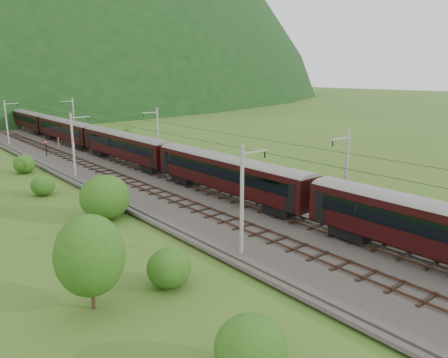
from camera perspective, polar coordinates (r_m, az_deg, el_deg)
ground at (r=36.74m, az=9.57°, el=-7.49°), size 600.00×600.00×0.00m
railbed at (r=43.47m, az=-0.40°, el=-3.71°), size 14.00×220.00×0.30m
track_left at (r=42.01m, az=-2.95°, el=-4.04°), size 2.40×220.00×0.27m
track_right at (r=44.89m, az=1.97°, el=-2.85°), size 2.40×220.00×0.27m
catenary_left at (r=58.42m, az=-19.07°, el=4.44°), size 2.54×192.28×8.00m
catenary_right at (r=63.67m, az=-8.70°, el=5.75°), size 2.54×192.28×8.00m
overhead_wires at (r=41.92m, az=-0.42°, el=5.40°), size 4.83×198.00×0.03m
train at (r=64.07m, az=-12.62°, el=4.77°), size 3.00×167.64×5.22m
hazard_post_near at (r=82.98m, az=-20.78°, el=4.51°), size 0.18×0.18×1.69m
hazard_post_far at (r=77.05m, az=-18.94°, el=3.95°), size 0.16×0.16×1.52m
signal at (r=74.77m, az=-22.22°, el=3.86°), size 0.26×0.26×2.33m
vegetation_left at (r=43.89m, az=-21.38°, el=-1.89°), size 12.71×144.68×5.64m
vegetation_right at (r=54.99m, az=3.93°, el=1.31°), size 4.69×91.66×3.00m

